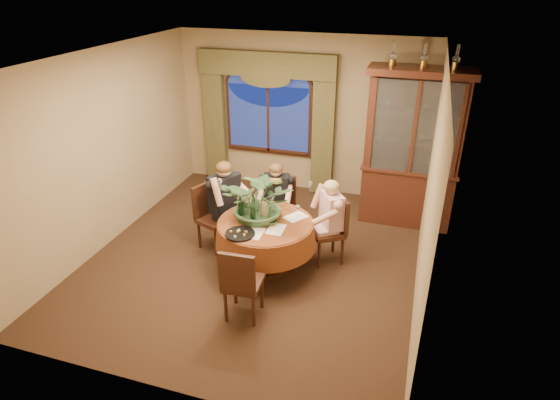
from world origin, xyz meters
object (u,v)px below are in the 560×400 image
(person_scarf, at_px, (276,200))
(wine_bottle_0, at_px, (251,206))
(oil_lamp_right, at_px, (457,57))
(person_back, at_px, (225,205))
(stoneware_vase, at_px, (264,209))
(chair_back_right, at_px, (279,210))
(centerpiece_plant, at_px, (261,175))
(dining_table, at_px, (266,246))
(wine_bottle_3, at_px, (252,203))
(wine_bottle_2, at_px, (241,207))
(oil_lamp_center, at_px, (424,55))
(chair_back, at_px, (215,218))
(chair_front_left, at_px, (243,281))
(person_pink, at_px, (331,221))
(wine_bottle_1, at_px, (239,203))
(wine_bottle_4, at_px, (253,210))
(china_cabinet, at_px, (412,150))
(chair_right, at_px, (327,230))
(oil_lamp_left, at_px, (393,54))
(olive_bowl, at_px, (271,222))

(person_scarf, bearing_deg, wine_bottle_0, 75.51)
(oil_lamp_right, distance_m, person_back, 3.84)
(stoneware_vase, distance_m, wine_bottle_0, 0.18)
(chair_back_right, bearing_deg, centerpiece_plant, 83.66)
(dining_table, height_order, wine_bottle_3, wine_bottle_3)
(chair_back_right, height_order, wine_bottle_2, wine_bottle_2)
(centerpiece_plant, bearing_deg, wine_bottle_3, 155.17)
(chair_back_right, bearing_deg, wine_bottle_0, 73.71)
(oil_lamp_center, distance_m, person_back, 3.53)
(chair_back, bearing_deg, chair_front_left, 56.75)
(person_pink, height_order, wine_bottle_1, person_pink)
(chair_front_left, xyz_separation_m, wine_bottle_4, (-0.21, 0.92, 0.44))
(centerpiece_plant, bearing_deg, wine_bottle_4, -113.96)
(oil_lamp_right, height_order, wine_bottle_3, oil_lamp_right)
(china_cabinet, height_order, person_back, china_cabinet)
(chair_back_right, distance_m, chair_back, 0.98)
(chair_right, relative_size, chair_front_left, 1.00)
(china_cabinet, bearing_deg, oil_lamp_left, 180.00)
(wine_bottle_0, height_order, wine_bottle_3, same)
(chair_front_left, bearing_deg, centerpiece_plant, 94.60)
(chair_right, distance_m, wine_bottle_0, 1.13)
(dining_table, xyz_separation_m, centerpiece_plant, (-0.09, 0.10, 1.00))
(oil_lamp_right, distance_m, wine_bottle_4, 3.52)
(dining_table, distance_m, person_pink, 0.97)
(wine_bottle_4, bearing_deg, chair_right, 30.26)
(chair_right, height_order, person_scarf, person_scarf)
(oil_lamp_right, bearing_deg, wine_bottle_1, -143.46)
(wine_bottle_2, height_order, wine_bottle_3, same)
(wine_bottle_2, bearing_deg, wine_bottle_4, -10.59)
(chair_back, bearing_deg, person_pink, 117.18)
(oil_lamp_left, xyz_separation_m, person_scarf, (-1.42, -1.07, -2.04))
(chair_front_left, xyz_separation_m, wine_bottle_2, (-0.39, 0.95, 0.44))
(chair_back, relative_size, person_back, 0.71)
(wine_bottle_0, height_order, wine_bottle_1, same)
(oil_lamp_right, relative_size, olive_bowl, 1.95)
(oil_lamp_left, height_order, oil_lamp_center, same)
(stoneware_vase, relative_size, centerpiece_plant, 0.23)
(dining_table, height_order, centerpiece_plant, centerpiece_plant)
(wine_bottle_0, bearing_deg, centerpiece_plant, 9.88)
(olive_bowl, bearing_deg, chair_back, 160.00)
(chair_right, height_order, wine_bottle_4, wine_bottle_4)
(person_scarf, relative_size, wine_bottle_4, 3.66)
(dining_table, height_order, wine_bottle_1, wine_bottle_1)
(wine_bottle_2, bearing_deg, stoneware_vase, 24.02)
(chair_front_left, distance_m, wine_bottle_2, 1.12)
(oil_lamp_left, bearing_deg, chair_back_right, -139.44)
(china_cabinet, height_order, chair_back, china_cabinet)
(wine_bottle_0, relative_size, wine_bottle_4, 1.00)
(dining_table, xyz_separation_m, oil_lamp_center, (1.70, 2.00, 2.27))
(chair_back_right, relative_size, chair_front_left, 1.00)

